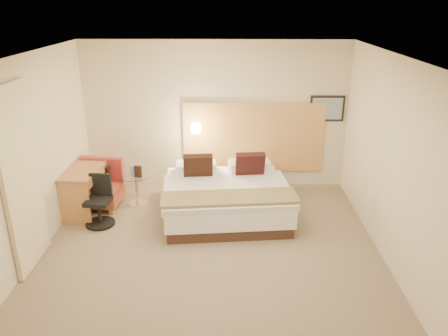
{
  "coord_description": "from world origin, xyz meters",
  "views": [
    {
      "loc": [
        0.29,
        -5.28,
        3.35
      ],
      "look_at": [
        0.19,
        0.67,
        1.04
      ],
      "focal_mm": 35.0,
      "sensor_mm": 36.0,
      "label": 1
    }
  ],
  "objects_px": {
    "bed": "(226,195)",
    "desk_chair": "(100,205)",
    "side_table": "(136,189)",
    "desk": "(87,176)",
    "lounge_chair": "(99,188)"
  },
  "relations": [
    {
      "from": "bed",
      "to": "desk_chair",
      "type": "bearing_deg",
      "value": -168.34
    },
    {
      "from": "side_table",
      "to": "desk_chair",
      "type": "xyz_separation_m",
      "value": [
        -0.43,
        -0.73,
        0.04
      ]
    },
    {
      "from": "desk",
      "to": "desk_chair",
      "type": "bearing_deg",
      "value": -57.4
    },
    {
      "from": "desk",
      "to": "side_table",
      "type": "bearing_deg",
      "value": 14.11
    },
    {
      "from": "side_table",
      "to": "desk",
      "type": "xyz_separation_m",
      "value": [
        -0.77,
        -0.19,
        0.31
      ]
    },
    {
      "from": "bed",
      "to": "side_table",
      "type": "distance_m",
      "value": 1.58
    },
    {
      "from": "side_table",
      "to": "desk_chair",
      "type": "bearing_deg",
      "value": -120.46
    },
    {
      "from": "desk_chair",
      "to": "desk",
      "type": "bearing_deg",
      "value": 122.6
    },
    {
      "from": "bed",
      "to": "desk",
      "type": "bearing_deg",
      "value": 176.83
    },
    {
      "from": "lounge_chair",
      "to": "desk",
      "type": "height_order",
      "value": "lounge_chair"
    },
    {
      "from": "desk",
      "to": "desk_chair",
      "type": "height_order",
      "value": "desk_chair"
    },
    {
      "from": "bed",
      "to": "desk",
      "type": "distance_m",
      "value": 2.34
    },
    {
      "from": "side_table",
      "to": "desk",
      "type": "height_order",
      "value": "desk"
    },
    {
      "from": "side_table",
      "to": "desk",
      "type": "relative_size",
      "value": 0.45
    },
    {
      "from": "lounge_chair",
      "to": "desk",
      "type": "distance_m",
      "value": 0.35
    }
  ]
}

